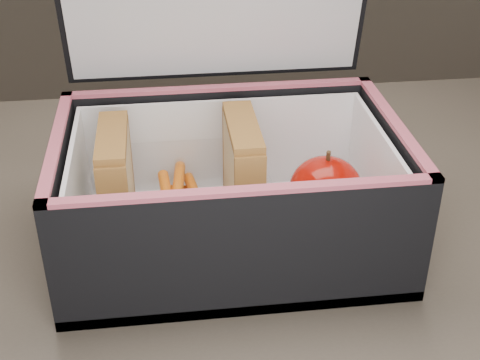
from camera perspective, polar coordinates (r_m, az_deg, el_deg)
The scene contains 8 objects.
kitchen_table at distance 0.69m, azimuth 4.12°, elevation -12.62°, with size 1.20×0.80×0.75m.
lunch_bag at distance 0.62m, azimuth -0.86°, elevation -0.10°, with size 0.31×0.25×0.31m.
plastic_tub at distance 0.63m, azimuth -5.02°, elevation -1.69°, with size 0.16×0.11×0.07m, color white, non-canonical shape.
sandwich_left at distance 0.62m, azimuth -10.47°, elevation -0.36°, with size 0.03×0.09×0.10m.
sandwich_right at distance 0.62m, azimuth 0.24°, elevation 0.45°, with size 0.03×0.10×0.11m.
carrot_sticks at distance 0.64m, azimuth -4.85°, elevation -2.52°, with size 0.05×0.15×0.03m.
paper_napkin at distance 0.65m, azimuth 7.00°, elevation -3.41°, with size 0.08×0.08×0.01m, color white.
red_apple at distance 0.63m, azimuth 7.33°, elevation -0.84°, with size 0.08×0.08×0.07m.
Camera 1 is at (-0.11, -0.49, 1.14)m, focal length 50.00 mm.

